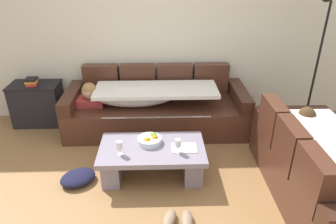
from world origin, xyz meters
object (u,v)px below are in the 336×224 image
(fruit_bowl, at_px, (150,140))
(wine_glass_near_left, at_px, (119,146))
(side_cabinet, at_px, (38,104))
(floor_lamp, at_px, (317,55))
(crumpled_garment, at_px, (78,178))
(wine_glass_near_right, at_px, (178,144))
(coffee_table, at_px, (152,157))
(pair_of_shoes, at_px, (178,220))
(couch_near_window, at_px, (318,169))
(couch_along_wall, at_px, (153,108))
(book_stack_on_cabinet, at_px, (31,81))
(open_magazine, at_px, (184,148))

(fruit_bowl, relative_size, wine_glass_near_left, 1.69)
(side_cabinet, distance_m, floor_lamp, 4.09)
(fruit_bowl, distance_m, crumpled_garment, 0.93)
(wine_glass_near_right, relative_size, floor_lamp, 0.09)
(coffee_table, bearing_deg, side_cabinet, 142.50)
(wine_glass_near_left, height_order, side_cabinet, side_cabinet)
(side_cabinet, bearing_deg, floor_lamp, -3.76)
(floor_lamp, xyz_separation_m, pair_of_shoes, (-1.99, -1.86, -1.07))
(coffee_table, distance_m, wine_glass_near_left, 0.45)
(fruit_bowl, distance_m, pair_of_shoes, 0.98)
(floor_lamp, bearing_deg, coffee_table, -154.32)
(coffee_table, distance_m, fruit_bowl, 0.20)
(couch_near_window, height_order, fruit_bowl, couch_near_window)
(couch_along_wall, bearing_deg, wine_glass_near_right, -77.04)
(couch_near_window, height_order, wine_glass_near_right, couch_near_window)
(side_cabinet, xyz_separation_m, book_stack_on_cabinet, (-0.02, -0.00, 0.37))
(open_magazine, xyz_separation_m, pair_of_shoes, (-0.11, -0.74, -0.34))
(couch_near_window, xyz_separation_m, crumpled_garment, (-2.59, 0.29, -0.28))
(wine_glass_near_right, bearing_deg, fruit_bowl, 146.40)
(couch_near_window, distance_m, crumpled_garment, 2.62)
(wine_glass_near_left, height_order, floor_lamp, floor_lamp)
(floor_lamp, bearing_deg, wine_glass_near_right, -148.57)
(side_cabinet, height_order, crumpled_garment, side_cabinet)
(open_magazine, relative_size, pair_of_shoes, 0.84)
(couch_along_wall, distance_m, couch_near_window, 2.31)
(coffee_table, height_order, open_magazine, open_magazine)
(couch_along_wall, distance_m, coffee_table, 1.12)
(couch_near_window, height_order, open_magazine, couch_near_window)
(wine_glass_near_left, height_order, wine_glass_near_right, same)
(fruit_bowl, distance_m, open_magazine, 0.41)
(open_magazine, xyz_separation_m, floor_lamp, (1.88, 1.11, 0.73))
(wine_glass_near_left, xyz_separation_m, crumpled_garment, (-0.51, 0.02, -0.44))
(side_cabinet, height_order, floor_lamp, floor_lamp)
(wine_glass_near_left, relative_size, side_cabinet, 0.23)
(fruit_bowl, relative_size, wine_glass_near_right, 1.69)
(fruit_bowl, xyz_separation_m, floor_lamp, (2.27, 0.99, 0.70))
(couch_near_window, bearing_deg, open_magazine, 74.77)
(wine_glass_near_right, height_order, pair_of_shoes, wine_glass_near_right)
(wine_glass_near_left, bearing_deg, couch_near_window, -7.44)
(fruit_bowl, bearing_deg, crumpled_garment, -166.07)
(fruit_bowl, xyz_separation_m, crumpled_garment, (-0.83, -0.21, -0.36))
(fruit_bowl, distance_m, wine_glass_near_left, 0.40)
(wine_glass_near_right, xyz_separation_m, floor_lamp, (1.96, 1.20, 0.62))
(wine_glass_near_left, height_order, crumpled_garment, wine_glass_near_left)
(open_magazine, bearing_deg, wine_glass_near_right, -131.55)
(couch_along_wall, xyz_separation_m, fruit_bowl, (-0.03, -1.03, 0.09))
(couch_near_window, distance_m, wine_glass_near_right, 1.49)
(couch_along_wall, relative_size, fruit_bowl, 9.23)
(wine_glass_near_right, bearing_deg, couch_near_window, -11.32)
(couch_along_wall, xyz_separation_m, couch_near_window, (1.73, -1.53, 0.01))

